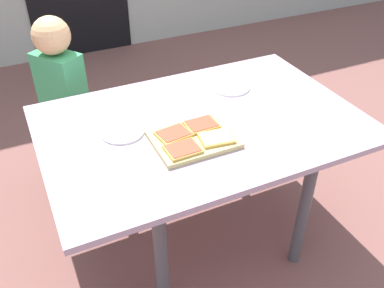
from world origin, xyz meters
The scene contains 10 objects.
ground_plane centered at (0.00, 0.00, 0.00)m, with size 16.00×16.00×0.00m, color brown.
dining_table centered at (0.00, 0.00, 0.62)m, with size 1.36×0.91×0.70m.
cutting_board centered at (-0.10, -0.12, 0.71)m, with size 0.32×0.25×0.02m, color tan.
pizza_slice_far_right centered at (-0.03, -0.06, 0.72)m, with size 0.13×0.10×0.01m.
pizza_slice_near_right centered at (-0.02, -0.17, 0.72)m, with size 0.14×0.12×0.01m.
pizza_slice_far_left centered at (-0.16, -0.07, 0.72)m, with size 0.14×0.12×0.01m.
pizza_slice_near_left centered at (-0.17, -0.18, 0.72)m, with size 0.13×0.11×0.01m.
plate_white_left centered at (-0.34, 0.06, 0.70)m, with size 0.18×0.18×0.01m, color white.
plate_white_right centered at (0.26, 0.21, 0.70)m, with size 0.18×0.18×0.01m, color white.
child_left centered at (-0.47, 0.70, 0.59)m, with size 0.25×0.28×1.00m.
Camera 1 is at (-0.69, -1.36, 1.67)m, focal length 39.56 mm.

